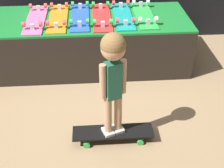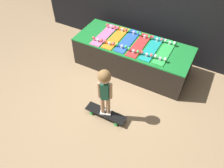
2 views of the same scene
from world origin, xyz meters
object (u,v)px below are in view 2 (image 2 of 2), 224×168
at_px(skateboard_on_floor, 106,113).
at_px(child, 105,85).
at_px(skateboard_orange_on_rack, 116,37).
at_px(skateboard_pink_on_rack, 105,35).
at_px(skateboard_red_on_rack, 139,45).
at_px(skateboard_blue_on_rack, 128,40).
at_px(skateboard_teal_on_rack, 152,48).
at_px(skateboard_green_on_rack, 165,52).

bearing_deg(skateboard_on_floor, child, -82.87).
xyz_separation_m(skateboard_orange_on_rack, child, (0.48, -1.25, 0.13)).
distance_m(skateboard_pink_on_rack, skateboard_red_on_rack, 0.69).
xyz_separation_m(skateboard_pink_on_rack, skateboard_blue_on_rack, (0.46, 0.03, 0.00)).
distance_m(skateboard_blue_on_rack, skateboard_red_on_rack, 0.23).
relative_size(skateboard_red_on_rack, skateboard_on_floor, 1.13).
xyz_separation_m(skateboard_teal_on_rack, skateboard_on_floor, (-0.20, -1.26, -0.50)).
bearing_deg(skateboard_on_floor, skateboard_pink_on_rack, 120.02).
distance_m(skateboard_pink_on_rack, skateboard_orange_on_rack, 0.23).
relative_size(skateboard_orange_on_rack, skateboard_red_on_rack, 1.00).
bearing_deg(skateboard_blue_on_rack, skateboard_red_on_rack, -5.52).
bearing_deg(skateboard_blue_on_rack, skateboard_pink_on_rack, -175.76).
relative_size(skateboard_green_on_rack, skateboard_on_floor, 1.13).
xyz_separation_m(skateboard_red_on_rack, child, (0.03, -1.24, 0.13)).
distance_m(skateboard_red_on_rack, skateboard_on_floor, 1.34).
distance_m(skateboard_blue_on_rack, child, 1.30).
bearing_deg(skateboard_on_floor, skateboard_teal_on_rack, 80.84).
xyz_separation_m(skateboard_green_on_rack, skateboard_on_floor, (-0.43, -1.27, -0.50)).
distance_m(skateboard_orange_on_rack, child, 1.34).
distance_m(skateboard_orange_on_rack, skateboard_green_on_rack, 0.91).
xyz_separation_m(skateboard_pink_on_rack, skateboard_orange_on_rack, (0.23, 0.02, 0.00)).
relative_size(skateboard_blue_on_rack, skateboard_teal_on_rack, 1.00).
height_order(skateboard_pink_on_rack, skateboard_orange_on_rack, same).
distance_m(skateboard_blue_on_rack, skateboard_teal_on_rack, 0.46).
height_order(skateboard_pink_on_rack, skateboard_red_on_rack, same).
relative_size(skateboard_red_on_rack, skateboard_teal_on_rack, 1.00).
height_order(skateboard_orange_on_rack, skateboard_blue_on_rack, same).
height_order(skateboard_blue_on_rack, skateboard_green_on_rack, same).
relative_size(skateboard_orange_on_rack, skateboard_green_on_rack, 1.00).
height_order(skateboard_teal_on_rack, skateboard_on_floor, skateboard_teal_on_rack).
bearing_deg(skateboard_blue_on_rack, skateboard_orange_on_rack, -175.57).
bearing_deg(skateboard_pink_on_rack, child, -59.98).
xyz_separation_m(skateboard_blue_on_rack, skateboard_teal_on_rack, (0.46, -0.00, 0.00)).
xyz_separation_m(skateboard_red_on_rack, skateboard_on_floor, (0.03, -1.24, -0.50)).
bearing_deg(skateboard_blue_on_rack, skateboard_green_on_rack, 0.39).
height_order(skateboard_red_on_rack, skateboard_teal_on_rack, same).
height_order(skateboard_on_floor, child, child).
height_order(skateboard_blue_on_rack, child, child).
xyz_separation_m(skateboard_blue_on_rack, child, (0.25, -1.26, 0.13)).
bearing_deg(skateboard_green_on_rack, skateboard_blue_on_rack, -179.61).
relative_size(skateboard_orange_on_rack, skateboard_on_floor, 1.13).
bearing_deg(child, skateboard_teal_on_rack, 61.14).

